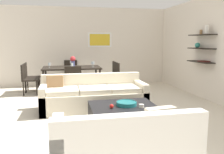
# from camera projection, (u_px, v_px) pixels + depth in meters

# --- Properties ---
(ground_plane) EXTENTS (18.00, 18.00, 0.00)m
(ground_plane) POSITION_uv_depth(u_px,v_px,m) (97.00, 113.00, 5.08)
(ground_plane) COLOR beige
(back_wall_unit) EXTENTS (8.40, 0.09, 2.70)m
(back_wall_unit) POSITION_uv_depth(u_px,v_px,m) (91.00, 46.00, 8.36)
(back_wall_unit) COLOR silver
(back_wall_unit) RESTS_ON ground
(right_wall_shelf_unit) EXTENTS (0.34, 8.20, 2.70)m
(right_wall_shelf_unit) POSITION_uv_depth(u_px,v_px,m) (210.00, 49.00, 6.06)
(right_wall_shelf_unit) COLOR silver
(right_wall_shelf_unit) RESTS_ON ground
(sofa_beige) EXTENTS (2.32, 0.90, 0.78)m
(sofa_beige) POSITION_uv_depth(u_px,v_px,m) (93.00, 97.00, 5.36)
(sofa_beige) COLOR beige
(sofa_beige) RESTS_ON ground
(loveseat_white) EXTENTS (1.69, 0.90, 0.78)m
(loveseat_white) POSITION_uv_depth(u_px,v_px,m) (124.00, 145.00, 2.87)
(loveseat_white) COLOR white
(loveseat_white) RESTS_ON ground
(coffee_table) EXTENTS (1.19, 1.09, 0.38)m
(coffee_table) POSITION_uv_depth(u_px,v_px,m) (124.00, 116.00, 4.27)
(coffee_table) COLOR black
(coffee_table) RESTS_ON ground
(decorative_bowl) EXTENTS (0.37, 0.37, 0.07)m
(decorative_bowl) POSITION_uv_depth(u_px,v_px,m) (126.00, 103.00, 4.28)
(decorative_bowl) COLOR #19666B
(decorative_bowl) RESTS_ON coffee_table
(candle_jar) EXTENTS (0.09, 0.09, 0.06)m
(candle_jar) POSITION_uv_depth(u_px,v_px,m) (141.00, 106.00, 4.15)
(candle_jar) COLOR silver
(candle_jar) RESTS_ON coffee_table
(apple_on_coffee_table) EXTENTS (0.07, 0.07, 0.07)m
(apple_on_coffee_table) POSITION_uv_depth(u_px,v_px,m) (112.00, 106.00, 4.11)
(apple_on_coffee_table) COLOR red
(apple_on_coffee_table) RESTS_ON coffee_table
(dining_table) EXTENTS (1.74, 1.01, 0.75)m
(dining_table) POSITION_uv_depth(u_px,v_px,m) (72.00, 69.00, 7.25)
(dining_table) COLOR black
(dining_table) RESTS_ON ground
(dining_chair_foot) EXTENTS (0.44, 0.44, 0.88)m
(dining_chair_foot) POSITION_uv_depth(u_px,v_px,m) (73.00, 80.00, 6.40)
(dining_chair_foot) COLOR black
(dining_chair_foot) RESTS_ON ground
(dining_chair_left_near) EXTENTS (0.44, 0.44, 0.88)m
(dining_chair_left_near) POSITION_uv_depth(u_px,v_px,m) (27.00, 77.00, 6.81)
(dining_chair_left_near) COLOR black
(dining_chair_left_near) RESTS_ON ground
(dining_chair_right_far) EXTENTS (0.44, 0.44, 0.88)m
(dining_chair_right_far) POSITION_uv_depth(u_px,v_px,m) (111.00, 73.00, 7.75)
(dining_chair_right_far) COLOR black
(dining_chair_right_far) RESTS_ON ground
(dining_chair_right_near) EXTENTS (0.44, 0.44, 0.88)m
(dining_chair_right_near) POSITION_uv_depth(u_px,v_px,m) (114.00, 75.00, 7.31)
(dining_chair_right_near) COLOR black
(dining_chair_right_near) RESTS_ON ground
(dining_chair_head) EXTENTS (0.44, 0.44, 0.88)m
(dining_chair_head) POSITION_uv_depth(u_px,v_px,m) (71.00, 71.00, 8.17)
(dining_chair_head) COLOR black
(dining_chair_head) RESTS_ON ground
(dining_chair_left_far) EXTENTS (0.44, 0.44, 0.88)m
(dining_chair_left_far) POSITION_uv_depth(u_px,v_px,m) (29.00, 75.00, 7.25)
(dining_chair_left_far) COLOR black
(dining_chair_left_far) RESTS_ON ground
(wine_glass_right_far) EXTENTS (0.06, 0.06, 0.15)m
(wine_glass_right_far) POSITION_uv_depth(u_px,v_px,m) (92.00, 63.00, 7.48)
(wine_glass_right_far) COLOR silver
(wine_glass_right_far) RESTS_ON dining_table
(wine_glass_head) EXTENTS (0.07, 0.07, 0.16)m
(wine_glass_head) POSITION_uv_depth(u_px,v_px,m) (71.00, 62.00, 7.66)
(wine_glass_head) COLOR silver
(wine_glass_head) RESTS_ON dining_table
(wine_glass_right_near) EXTENTS (0.07, 0.07, 0.17)m
(wine_glass_right_near) POSITION_uv_depth(u_px,v_px,m) (93.00, 63.00, 7.23)
(wine_glass_right_near) COLOR silver
(wine_glass_right_near) RESTS_ON dining_table
(wine_glass_foot) EXTENTS (0.07, 0.07, 0.17)m
(wine_glass_foot) POSITION_uv_depth(u_px,v_px,m) (72.00, 65.00, 6.79)
(wine_glass_foot) COLOR silver
(wine_glass_foot) RESTS_ON dining_table
(wine_glass_left_near) EXTENTS (0.07, 0.07, 0.15)m
(wine_glass_left_near) POSITION_uv_depth(u_px,v_px,m) (49.00, 64.00, 6.98)
(wine_glass_left_near) COLOR silver
(wine_glass_left_near) RESTS_ON dining_table
(centerpiece_vase) EXTENTS (0.16, 0.16, 0.33)m
(centerpiece_vase) POSITION_uv_depth(u_px,v_px,m) (73.00, 61.00, 7.20)
(centerpiece_vase) COLOR #4C518C
(centerpiece_vase) RESTS_ON dining_table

